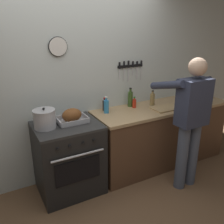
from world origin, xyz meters
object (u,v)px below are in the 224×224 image
stock_pot (45,119)px  bottle_olive_oil (130,99)px  bottle_hot_sauce (134,103)px  roasting_pan (72,116)px  person_cook (190,117)px  bottle_vinegar (152,99)px  bottle_dish_soap (106,106)px  stove (69,158)px  cutting_board (165,108)px  bottle_soy_sauce (105,105)px

stock_pot → bottle_olive_oil: (1.25, 0.17, 0.01)m
bottle_hot_sauce → roasting_pan: bearing=-173.9°
person_cook → bottle_vinegar: 0.71m
bottle_hot_sauce → bottle_dish_soap: bearing=-179.6°
stove → bottle_hot_sauce: bearing=7.3°
stock_pot → cutting_board: (1.61, -0.15, -0.10)m
bottle_soy_sauce → bottle_vinegar: bearing=-9.3°
bottle_dish_soap → bottle_hot_sauce: bearing=0.4°
person_cook → bottle_hot_sauce: bearing=18.6°
person_cook → bottle_dish_soap: 1.06m
bottle_hot_sauce → bottle_dish_soap: (-0.44, -0.00, 0.03)m
stock_pot → bottle_olive_oil: bearing=8.0°
person_cook → cutting_board: bearing=-7.6°
bottle_dish_soap → stove: bearing=-167.7°
bottle_hot_sauce → bottle_dish_soap: 0.44m
roasting_pan → bottle_soy_sauce: bottle_soy_sauce is taller
stock_pot → roasting_pan: bearing=0.5°
stock_pot → bottle_soy_sauce: (0.85, 0.19, -0.03)m
stock_pot → bottle_olive_oil: 1.26m
cutting_board → bottle_soy_sauce: bearing=156.0°
person_cook → bottle_vinegar: size_ratio=7.68×
roasting_pan → bottle_olive_oil: size_ratio=1.31×
bottle_olive_oil → cutting_board: bearing=-41.5°
roasting_pan → cutting_board: roasting_pan is taller
stove → roasting_pan: (0.08, 0.03, 0.53)m
stove → bottle_dish_soap: 0.81m
cutting_board → bottle_hot_sauce: bearing=143.5°
person_cook → cutting_board: size_ratio=4.61×
cutting_board → bottle_vinegar: 0.24m
person_cook → bottle_olive_oil: bearing=18.1°
person_cook → bottle_olive_oil: 0.88m
person_cook → bottle_hot_sauce: 0.80m
bottle_olive_oil → bottle_soy_sauce: bearing=177.7°
stock_pot → bottle_dish_soap: size_ratio=1.14×
cutting_board → bottle_hot_sauce: 0.43m
stove → stock_pot: 0.61m
bottle_olive_oil → bottle_hot_sauce: 0.09m
stove → bottle_vinegar: 1.43m
stock_pot → bottle_vinegar: 1.56m
roasting_pan → bottle_soy_sauce: 0.56m
bottle_vinegar → bottle_olive_oil: size_ratio=0.81×
bottle_olive_oil → bottle_dish_soap: size_ratio=1.21×
bottle_olive_oil → bottle_hot_sauce: bearing=-72.0°
bottle_vinegar → bottle_soy_sauce: 0.72m
stock_pot → bottle_hot_sauce: 1.27m
stove → stock_pot: stock_pot is taller
person_cook → stock_pot: (-1.59, 0.63, 0.05)m
cutting_board → bottle_dish_soap: bearing=162.2°
roasting_pan → stock_pot: 0.32m
bottle_vinegar → roasting_pan: bearing=-176.7°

